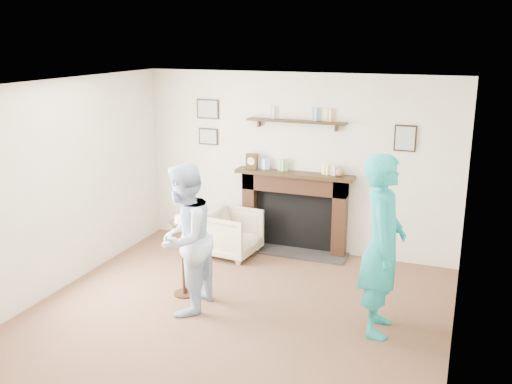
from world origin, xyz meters
TOP-DOWN VIEW (x-y plane):
  - ground at (0.00, 0.00)m, footprint 5.00×5.00m
  - room_shell at (-0.00, 0.69)m, footprint 4.54×5.02m
  - armchair at (-0.74, 1.90)m, footprint 0.77×0.75m
  - man at (-0.57, 0.21)m, footprint 0.67×0.84m
  - woman at (1.51, 0.52)m, footprint 0.51×0.72m
  - pedestal_table at (-0.76, 0.55)m, footprint 0.33×0.33m

SIDE VIEW (x-z plane):
  - ground at x=0.00m, z-range 0.00..0.00m
  - armchair at x=-0.74m, z-range -0.32..0.32m
  - man at x=-0.57m, z-range -0.84..0.84m
  - woman at x=1.51m, z-range -0.94..0.94m
  - pedestal_table at x=-0.76m, z-range 0.12..1.16m
  - room_shell at x=0.00m, z-range 0.36..2.88m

